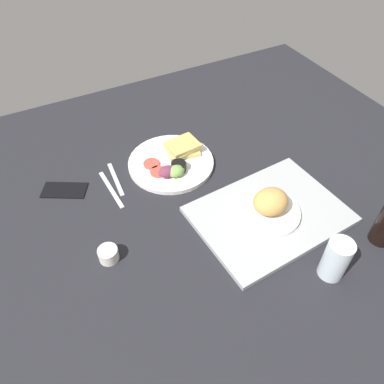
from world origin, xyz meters
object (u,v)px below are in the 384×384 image
at_px(drinking_glass, 336,259).
at_px(fork, 116,179).
at_px(plate_with_salad, 173,161).
at_px(knife, 111,189).
at_px(cell_phone, 64,190).
at_px(serving_tray, 269,215).
at_px(bread_plate_near, 270,206).
at_px(espresso_cup, 108,254).

relative_size(drinking_glass, fork, 0.76).
bearing_deg(drinking_glass, plate_with_salad, -72.54).
bearing_deg(plate_with_salad, knife, 3.85).
height_order(plate_with_salad, cell_phone, plate_with_salad).
distance_m(drinking_glass, cell_phone, 0.86).
height_order(serving_tray, knife, serving_tray).
relative_size(serving_tray, cell_phone, 3.13).
bearing_deg(bread_plate_near, cell_phone, -37.31).
distance_m(espresso_cup, cell_phone, 0.33).
xyz_separation_m(serving_tray, plate_with_salad, (0.16, -0.35, 0.01)).
xyz_separation_m(serving_tray, espresso_cup, (0.49, -0.08, 0.01)).
bearing_deg(plate_with_salad, serving_tray, 114.37).
bearing_deg(bread_plate_near, espresso_cup, -9.32).
distance_m(plate_with_salad, cell_phone, 0.38).
bearing_deg(knife, espresso_cup, -23.12).
bearing_deg(fork, drinking_glass, 36.59).
bearing_deg(serving_tray, espresso_cup, -9.38).
bearing_deg(espresso_cup, serving_tray, 170.62).
relative_size(espresso_cup, cell_phone, 0.39).
distance_m(knife, cell_phone, 0.15).
bearing_deg(serving_tray, plate_with_salad, -65.63).
bearing_deg(bread_plate_near, knife, -40.69).
height_order(plate_with_salad, drinking_glass, drinking_glass).
xyz_separation_m(plate_with_salad, drinking_glass, (-0.19, 0.60, 0.05)).
relative_size(serving_tray, knife, 2.37).
distance_m(fork, cell_phone, 0.17).
bearing_deg(fork, serving_tray, 48.29).
bearing_deg(knife, cell_phone, -119.04).
bearing_deg(serving_tray, cell_phone, -37.13).
relative_size(plate_with_salad, knife, 1.58).
relative_size(plate_with_salad, fork, 1.77).
bearing_deg(bread_plate_near, plate_with_salad, -66.29).
distance_m(plate_with_salad, fork, 0.21).
bearing_deg(knife, fork, 140.02).
xyz_separation_m(bread_plate_near, plate_with_salad, (0.15, -0.35, -0.03)).
distance_m(bread_plate_near, fork, 0.52).
height_order(knife, cell_phone, cell_phone).
bearing_deg(drinking_glass, serving_tray, -83.62).
xyz_separation_m(serving_tray, drinking_glass, (-0.03, 0.24, 0.06)).
distance_m(serving_tray, fork, 0.53).
distance_m(serving_tray, bread_plate_near, 0.04).
relative_size(espresso_cup, knife, 0.29).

